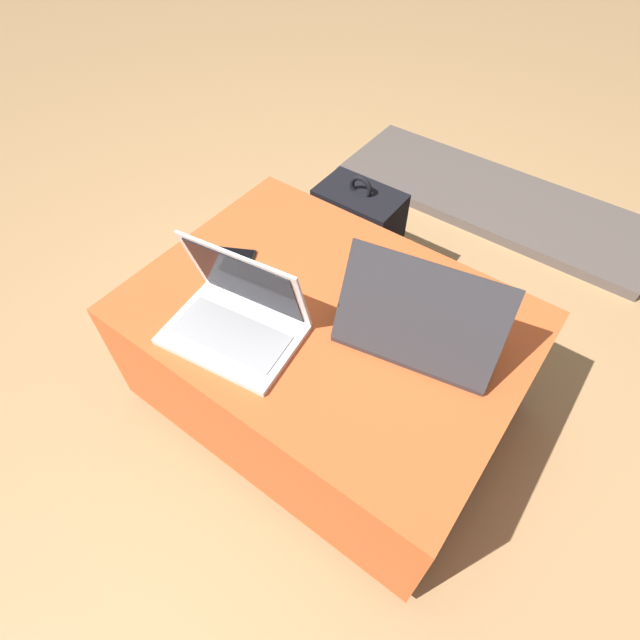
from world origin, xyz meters
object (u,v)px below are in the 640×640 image
laptop_near (237,316)px  laptop_far (420,324)px  cell_phone (229,257)px  backpack (359,239)px

laptop_near → laptop_far: laptop_far is taller
laptop_near → laptop_far: (0.37, 0.24, 0.00)m
laptop_near → cell_phone: bearing=130.4°
laptop_far → cell_phone: bearing=-4.3°
laptop_near → laptop_far: size_ratio=0.84×
cell_phone → backpack: bearing=-39.0°
backpack → laptop_near: bearing=97.2°
cell_phone → laptop_near: bearing=-159.4°
laptop_far → laptop_near: bearing=22.0°
laptop_near → cell_phone: 0.27m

